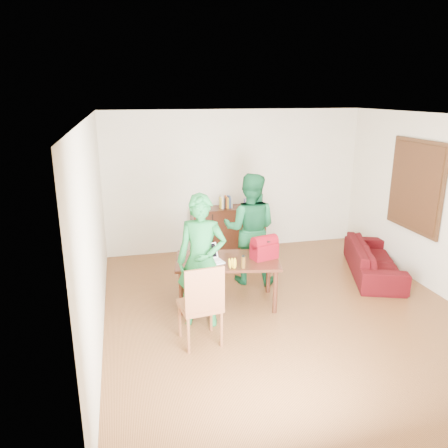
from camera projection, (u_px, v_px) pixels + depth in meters
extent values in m
cube|color=#482912|center=(283.00, 313.00, 6.27)|extent=(5.00, 5.50, 0.10)
cube|color=white|center=(292.00, 112.00, 5.46)|extent=(5.00, 5.50, 0.10)
cube|color=beige|center=(234.00, 181.00, 8.47)|extent=(5.00, 0.10, 2.70)
cube|color=beige|center=(426.00, 321.00, 3.26)|extent=(5.00, 0.10, 2.70)
cube|color=beige|center=(90.00, 233.00, 5.30)|extent=(0.10, 5.50, 2.70)
cube|color=#3F2614|center=(416.00, 186.00, 7.01)|extent=(0.04, 1.28, 1.48)
cube|color=#523318|center=(414.00, 186.00, 7.00)|extent=(0.01, 1.18, 1.36)
cube|color=black|center=(228.00, 230.00, 8.42)|extent=(1.40, 0.45, 0.90)
cube|color=black|center=(202.00, 205.00, 8.16)|extent=(0.20, 0.14, 0.14)
cube|color=#B4B2BC|center=(251.00, 202.00, 8.37)|extent=(0.24, 0.22, 0.14)
ellipsoid|color=#181E9C|center=(251.00, 197.00, 8.34)|extent=(0.14, 0.14, 0.07)
cube|color=black|center=(227.00, 261.00, 6.28)|extent=(1.60, 1.09, 0.04)
cylinder|color=black|center=(181.00, 294.00, 6.03)|extent=(0.06, 0.06, 0.65)
cylinder|color=black|center=(275.00, 292.00, 6.09)|extent=(0.06, 0.06, 0.65)
cylinder|color=black|center=(183.00, 274.00, 6.67)|extent=(0.06, 0.06, 0.65)
cylinder|color=black|center=(268.00, 273.00, 6.72)|extent=(0.06, 0.06, 0.65)
cube|color=brown|center=(200.00, 306.00, 5.32)|extent=(0.53, 0.52, 0.05)
cube|color=brown|center=(205.00, 290.00, 5.05)|extent=(0.48, 0.09, 0.55)
imported|color=#15622B|center=(202.00, 261.00, 5.67)|extent=(0.75, 0.61, 1.78)
imported|color=#13552E|center=(250.00, 229.00, 6.98)|extent=(1.07, 0.96, 1.80)
cube|color=white|center=(211.00, 262.00, 6.14)|extent=(0.38, 0.31, 0.02)
cube|color=black|center=(211.00, 254.00, 6.11)|extent=(0.34, 0.16, 0.21)
cylinder|color=#523412|center=(243.00, 262.00, 5.94)|extent=(0.08, 0.08, 0.18)
cube|color=maroon|center=(264.00, 249.00, 6.28)|extent=(0.41, 0.30, 0.27)
imported|color=#3F0816|center=(374.00, 259.00, 7.42)|extent=(1.31, 1.98, 0.54)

